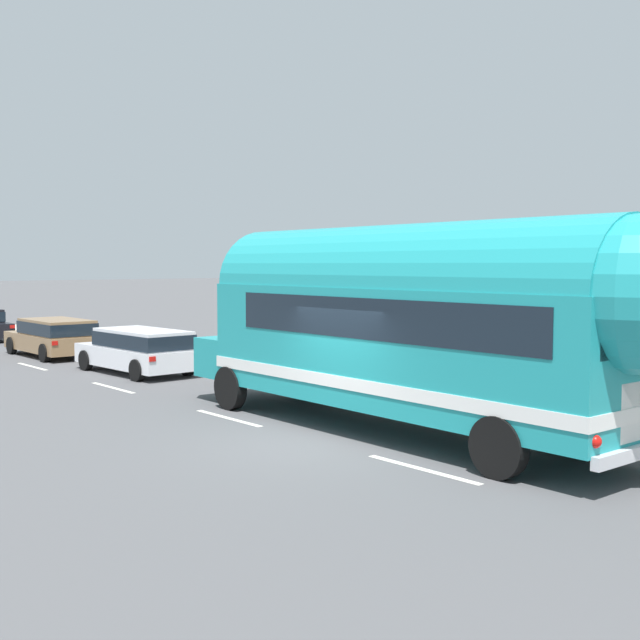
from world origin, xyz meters
name	(u,v)px	position (x,y,z in m)	size (l,w,h in m)	color
ground_plane	(319,442)	(0.00, 0.00, 0.00)	(300.00, 300.00, 0.00)	#4C4C4F
lane_markings	(117,364)	(2.43, 13.30, 0.00)	(3.57, 80.00, 0.01)	silver
sidewalk_slab	(222,366)	(4.41, 10.00, 0.07)	(1.94, 90.00, 0.15)	#ADA89E
painted_bus	(418,319)	(1.70, -0.91, 2.30)	(2.76, 12.19, 4.12)	teal
car_lead	(139,348)	(1.86, 10.66, 0.80)	(2.03, 4.70, 1.37)	white
car_second	(54,335)	(1.67, 16.74, 0.79)	(2.01, 4.63, 1.37)	olive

